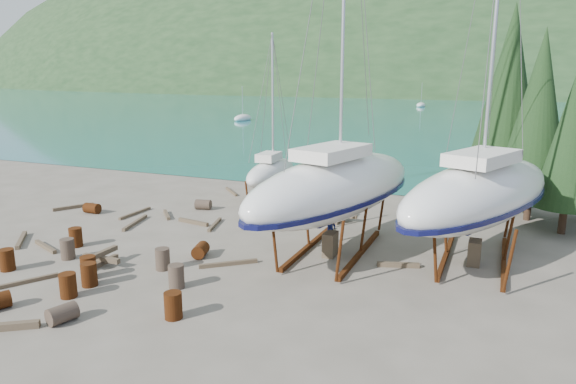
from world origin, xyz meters
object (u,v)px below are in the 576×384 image
at_px(worker, 330,230).
at_px(small_sailboat_shore, 271,172).
at_px(large_sailboat_far, 480,193).
at_px(large_sailboat_near, 335,187).

bearing_deg(worker, small_sailboat_shore, 42.90).
bearing_deg(worker, large_sailboat_far, -74.67).
xyz_separation_m(large_sailboat_far, small_sailboat_shore, (-12.59, 6.85, -1.25)).
relative_size(large_sailboat_near, large_sailboat_far, 1.03).
bearing_deg(small_sailboat_shore, large_sailboat_far, -31.37).
bearing_deg(large_sailboat_far, worker, -146.43).
distance_m(large_sailboat_far, worker, 6.44).
bearing_deg(large_sailboat_far, large_sailboat_near, -145.41).
distance_m(small_sailboat_shore, worker, 10.44).
bearing_deg(large_sailboat_far, small_sailboat_shore, 173.43).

